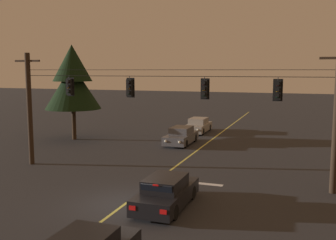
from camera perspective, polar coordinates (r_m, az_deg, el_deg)
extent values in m
plane|color=#28282B|center=(17.91, -6.42, -12.21)|extent=(180.00, 180.00, 0.00)
cube|color=#D1C64C|center=(27.75, 3.44, -5.11)|extent=(0.14, 60.00, 0.01)
cube|color=silver|center=(21.10, 3.47, -9.14)|extent=(3.40, 0.36, 0.01)
cylinder|color=#2D2116|center=(25.98, -19.65, 1.48)|extent=(0.32, 0.32, 7.05)
cube|color=#2D2116|center=(25.87, -19.94, 8.15)|extent=(1.80, 0.12, 0.12)
cylinder|color=slate|center=(25.87, -19.91, 7.38)|extent=(0.12, 0.12, 0.18)
cylinder|color=#2D2116|center=(20.27, 23.46, -0.24)|extent=(0.32, 0.32, 7.05)
cylinder|color=black|center=(21.40, -0.89, 6.44)|extent=(17.81, 0.03, 0.03)
cylinder|color=black|center=(21.39, -0.90, 7.37)|extent=(17.81, 0.02, 0.02)
cylinder|color=black|center=(24.10, -14.31, 6.10)|extent=(0.04, 0.04, 0.18)
cube|color=black|center=(24.12, -14.27, 4.75)|extent=(0.32, 0.26, 0.96)
cube|color=black|center=(24.24, -14.08, 4.76)|extent=(0.48, 0.03, 1.12)
sphere|color=#380A0A|center=(23.97, -14.50, 5.41)|extent=(0.17, 0.17, 0.17)
cylinder|color=black|center=(23.94, -14.56, 5.51)|extent=(0.20, 0.10, 0.20)
sphere|color=orange|center=(23.98, -14.48, 4.73)|extent=(0.17, 0.17, 0.17)
cylinder|color=black|center=(23.95, -14.53, 4.82)|extent=(0.20, 0.10, 0.20)
sphere|color=black|center=(24.00, -14.45, 4.04)|extent=(0.17, 0.17, 0.17)
cylinder|color=black|center=(23.96, -14.51, 4.14)|extent=(0.20, 0.10, 0.20)
cylinder|color=black|center=(22.15, -5.68, 6.20)|extent=(0.04, 0.04, 0.18)
cube|color=black|center=(22.17, -5.66, 4.73)|extent=(0.32, 0.26, 0.96)
cube|color=black|center=(22.30, -5.50, 4.75)|extent=(0.48, 0.03, 1.12)
sphere|color=#380A0A|center=(22.01, -5.84, 5.46)|extent=(0.17, 0.17, 0.17)
cylinder|color=black|center=(21.98, -5.89, 5.56)|extent=(0.20, 0.10, 0.20)
sphere|color=orange|center=(22.02, -5.83, 4.71)|extent=(0.17, 0.17, 0.17)
cylinder|color=black|center=(21.99, -5.88, 4.81)|extent=(0.20, 0.10, 0.20)
sphere|color=black|center=(22.04, -5.82, 3.96)|extent=(0.17, 0.17, 0.17)
cylinder|color=black|center=(22.00, -5.87, 4.07)|extent=(0.20, 0.10, 0.20)
cylinder|color=black|center=(20.69, 5.38, 6.13)|extent=(0.04, 0.04, 0.18)
cube|color=black|center=(20.71, 5.36, 4.55)|extent=(0.32, 0.26, 0.96)
cube|color=black|center=(20.85, 5.46, 4.57)|extent=(0.48, 0.03, 1.12)
sphere|color=#380A0A|center=(20.54, 5.26, 5.33)|extent=(0.17, 0.17, 0.17)
cylinder|color=black|center=(20.50, 5.23, 5.45)|extent=(0.20, 0.10, 0.20)
sphere|color=orange|center=(20.55, 5.25, 4.53)|extent=(0.17, 0.17, 0.17)
cylinder|color=black|center=(20.51, 5.22, 4.64)|extent=(0.20, 0.10, 0.20)
sphere|color=black|center=(20.57, 5.24, 3.73)|extent=(0.17, 0.17, 0.17)
cylinder|color=black|center=(20.53, 5.22, 3.84)|extent=(0.20, 0.10, 0.20)
cylinder|color=black|center=(20.11, 15.84, 5.85)|extent=(0.04, 0.04, 0.18)
cube|color=black|center=(20.13, 15.79, 4.23)|extent=(0.32, 0.26, 0.96)
cube|color=black|center=(20.28, 15.81, 4.25)|extent=(0.48, 0.03, 1.12)
sphere|color=#380A0A|center=(19.96, 15.78, 5.03)|extent=(0.17, 0.17, 0.17)
cylinder|color=black|center=(19.92, 15.78, 5.15)|extent=(0.20, 0.10, 0.20)
sphere|color=orange|center=(19.97, 15.76, 4.20)|extent=(0.17, 0.17, 0.17)
cylinder|color=black|center=(19.93, 15.75, 4.32)|extent=(0.20, 0.10, 0.20)
sphere|color=black|center=(19.99, 15.73, 3.38)|extent=(0.17, 0.17, 0.17)
cylinder|color=black|center=(19.95, 15.72, 3.49)|extent=(0.20, 0.10, 0.20)
cube|color=black|center=(17.38, -0.25, -11.03)|extent=(1.80, 4.30, 0.68)
cube|color=black|center=(17.08, -0.39, -9.21)|extent=(1.51, 2.15, 0.54)
cube|color=black|center=(17.93, 0.63, -8.40)|extent=(1.40, 0.21, 0.48)
cube|color=black|center=(16.13, -1.69, -10.22)|extent=(1.37, 0.18, 0.46)
cylinder|color=black|center=(18.88, -1.17, -10.11)|extent=(0.22, 0.64, 0.64)
cylinder|color=black|center=(18.41, 3.53, -10.58)|extent=(0.22, 0.64, 0.64)
cylinder|color=black|center=(16.55, -4.49, -12.70)|extent=(0.22, 0.64, 0.64)
cylinder|color=black|center=(16.01, 0.85, -13.38)|extent=(0.22, 0.64, 0.64)
cube|color=red|center=(15.68, -5.27, -12.74)|extent=(0.28, 0.03, 0.18)
cube|color=red|center=(15.21, -0.70, -13.35)|extent=(0.28, 0.03, 0.18)
cube|color=red|center=(15.97, -1.83, -9.54)|extent=(0.24, 0.04, 0.06)
cube|color=#4C4C51|center=(31.61, 1.92, -2.63)|extent=(1.80, 4.30, 0.68)
cube|color=#4C4C51|center=(31.63, 1.99, -1.51)|extent=(1.51, 2.15, 0.54)
cube|color=black|center=(30.75, 1.46, -1.76)|extent=(1.40, 0.21, 0.48)
cube|color=black|center=(32.63, 2.54, -1.24)|extent=(1.37, 0.18, 0.46)
cylinder|color=black|center=(30.17, 2.59, -3.48)|extent=(0.22, 0.64, 0.64)
cylinder|color=black|center=(30.65, -0.25, -3.30)|extent=(0.22, 0.64, 0.64)
cylinder|color=black|center=(32.69, 3.94, -2.65)|extent=(0.22, 0.64, 0.64)
cylinder|color=black|center=(33.14, 1.30, -2.50)|extent=(0.22, 0.64, 0.64)
sphere|color=white|center=(29.40, 1.68, -3.27)|extent=(0.20, 0.20, 0.20)
sphere|color=white|center=(29.76, -0.37, -3.14)|extent=(0.20, 0.20, 0.20)
cube|color=gray|center=(37.56, 4.42, -1.06)|extent=(1.80, 4.30, 0.68)
cube|color=gray|center=(37.59, 4.48, -0.12)|extent=(1.51, 2.15, 0.54)
cube|color=black|center=(36.69, 4.10, -0.30)|extent=(1.40, 0.21, 0.48)
cube|color=black|center=(38.61, 4.89, 0.08)|extent=(1.37, 0.18, 0.46)
cylinder|color=black|center=(36.11, 5.09, -1.71)|extent=(0.22, 0.64, 0.64)
cylinder|color=black|center=(36.53, 2.68, -1.58)|extent=(0.22, 0.64, 0.64)
cylinder|color=black|center=(38.67, 6.07, -1.12)|extent=(0.22, 0.64, 0.64)
cylinder|color=black|center=(39.06, 3.81, -1.01)|extent=(0.22, 0.64, 0.64)
sphere|color=white|center=(35.33, 4.39, -1.49)|extent=(0.20, 0.20, 0.20)
sphere|color=white|center=(35.64, 2.66, -1.41)|extent=(0.20, 0.20, 0.20)
cube|color=black|center=(12.37, -10.47, -15.96)|extent=(1.40, 0.21, 0.48)
cylinder|color=#332316|center=(34.52, -13.64, -0.31)|extent=(0.36, 0.36, 3.02)
cone|color=black|center=(34.26, -13.79, 4.76)|extent=(4.75, 4.75, 3.80)
cone|color=black|center=(34.24, -13.89, 8.13)|extent=(3.32, 3.32, 3.09)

